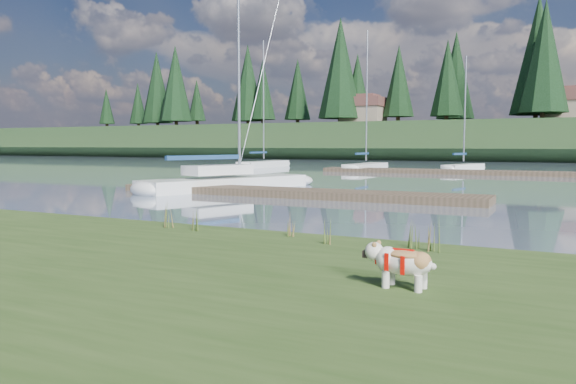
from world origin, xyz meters
The scene contains 24 objects.
ground centered at (0.00, 30.00, 0.00)m, with size 200.00×200.00×0.00m, color gray.
bank centered at (0.00, -6.00, 0.17)m, with size 60.00×9.00×0.35m, color #32491D.
ridge centered at (0.00, 73.00, 2.50)m, with size 200.00×20.00×5.00m, color #1F351A.
bulldog centered at (4.56, -4.91, 0.69)m, with size 0.92×0.42×0.55m.
sailboat_main centered at (-8.04, 11.54, 0.42)m, with size 5.20×10.08×14.27m.
dock_near centered at (-4.00, 9.00, 0.15)m, with size 16.00×2.00×0.30m, color #4C3D2C.
dock_far centered at (2.00, 30.00, 0.15)m, with size 26.00×2.20×0.30m, color #4C3D2C.
sailboat_bg_0 centered at (-19.44, 35.19, 0.32)m, with size 1.73×8.22×11.87m.
sailboat_bg_1 centered at (-8.72, 33.33, 0.33)m, with size 1.75×7.74×11.51m.
sailboat_bg_2 centered at (-1.08, 34.98, 0.33)m, with size 2.80×6.06×9.20m.
weed_0 centered at (-0.56, -2.23, 0.57)m, with size 0.17×0.14×0.52m.
weed_1 centered at (1.57, -2.03, 0.57)m, with size 0.17×0.14×0.52m.
weed_2 centered at (3.99, -2.20, 0.58)m, with size 0.17×0.14×0.56m.
weed_3 centered at (-1.32, -2.19, 0.61)m, with size 0.17×0.14×0.61m.
weed_4 centered at (2.53, -2.47, 0.55)m, with size 0.17×0.14×0.48m.
weed_5 centered at (4.39, -2.29, 0.65)m, with size 0.17×0.14×0.72m.
mud_lip centered at (0.00, -1.60, 0.07)m, with size 60.00×0.50×0.14m, color #33281C.
conifer_0 centered at (-55.00, 67.00, 12.64)m, with size 5.72×5.72×14.15m.
conifer_1 centered at (-40.00, 71.00, 11.28)m, with size 4.40×4.40×11.30m.
conifer_2 centered at (-25.00, 68.00, 13.54)m, with size 6.60×6.60×16.05m.
conifer_3 centered at (-10.00, 72.00, 11.74)m, with size 4.84×4.84×12.25m.
conifer_4 centered at (3.00, 66.00, 13.09)m, with size 6.16×6.16×15.10m.
house_0 centered at (-22.00, 70.00, 7.31)m, with size 6.30×5.30×4.65m.
house_1 centered at (6.00, 71.00, 7.31)m, with size 6.30×5.30×4.65m.
Camera 1 is at (6.39, -11.73, 2.15)m, focal length 35.00 mm.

